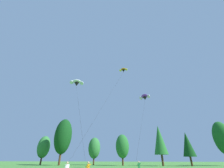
% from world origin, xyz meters
% --- Properties ---
extents(treeline_tree_a, '(4.37, 4.37, 9.50)m').
position_xyz_m(treeline_tree_a, '(-28.98, 57.20, 5.75)').
color(treeline_tree_a, '#472D19').
rests_on(treeline_tree_a, ground_plane).
extents(treeline_tree_b, '(5.76, 5.76, 14.68)m').
position_xyz_m(treeline_tree_b, '(-20.28, 53.55, 8.89)').
color(treeline_tree_b, '#472D19').
rests_on(treeline_tree_b, ground_plane).
extents(treeline_tree_c, '(4.17, 4.17, 8.77)m').
position_xyz_m(treeline_tree_c, '(-10.15, 58.22, 5.31)').
color(treeline_tree_c, '#472D19').
rests_on(treeline_tree_c, ground_plane).
extents(treeline_tree_d, '(4.28, 4.28, 9.19)m').
position_xyz_m(treeline_tree_d, '(0.08, 54.97, 5.56)').
color(treeline_tree_d, '#472D19').
rests_on(treeline_tree_d, ground_plane).
extents(treeline_tree_e, '(4.17, 4.17, 11.67)m').
position_xyz_m(treeline_tree_e, '(12.06, 54.37, 7.31)').
color(treeline_tree_e, '#472D19').
rests_on(treeline_tree_e, ground_plane).
extents(treeline_tree_f, '(3.68, 3.68, 9.45)m').
position_xyz_m(treeline_tree_f, '(20.26, 54.71, 5.92)').
color(treeline_tree_f, '#472D19').
rests_on(treeline_tree_f, ground_plane).
extents(treeline_tree_g, '(5.34, 5.34, 13.13)m').
position_xyz_m(treeline_tree_g, '(32.59, 57.90, 7.95)').
color(treeline_tree_g, '#472D19').
rests_on(treeline_tree_g, ground_plane).
extents(kite_flyer_far, '(0.58, 0.61, 1.69)m').
position_xyz_m(kite_flyer_far, '(4.31, 26.52, 1.00)').
color(kite_flyer_far, black).
rests_on(kite_flyer_far, ground_plane).
extents(parafoil_kite_high_orange, '(6.86, 13.09, 20.16)m').
position_xyz_m(parafoil_kite_high_orange, '(2.49, 33.11, 20.76)').
color(parafoil_kite_high_orange, orange).
extents(parafoil_kite_mid_white, '(6.60, 7.66, 14.49)m').
position_xyz_m(parafoil_kite_mid_white, '(-6.71, 28.24, 15.43)').
color(parafoil_kite_mid_white, white).
extents(parafoil_kite_far_purple, '(5.05, 14.78, 15.60)m').
position_xyz_m(parafoil_kite_far_purple, '(7.51, 40.18, 16.36)').
color(parafoil_kite_far_purple, purple).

